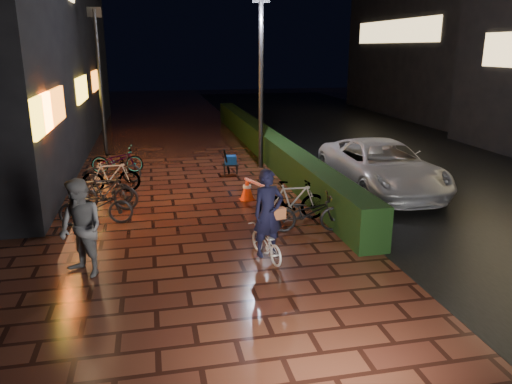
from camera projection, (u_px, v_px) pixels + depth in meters
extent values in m
plane|color=#381911|center=(203.00, 233.00, 11.41)|extent=(80.00, 80.00, 0.00)
cube|color=black|center=(438.00, 166.00, 17.89)|extent=(11.00, 60.00, 0.01)
cube|color=black|center=(265.00, 143.00, 19.44)|extent=(0.70, 20.00, 1.00)
imported|color=#5F5F62|center=(81.00, 228.00, 9.07)|extent=(1.12, 1.13, 1.84)
imported|color=silver|center=(381.00, 166.00, 14.63)|extent=(2.46, 5.24, 1.45)
cube|color=yellow|center=(42.00, 115.00, 11.40)|extent=(0.08, 2.00, 0.90)
cube|color=orange|center=(54.00, 107.00, 12.81)|extent=(0.08, 3.00, 0.90)
cube|color=yellow|center=(82.00, 89.00, 18.45)|extent=(0.08, 2.80, 0.90)
cube|color=orange|center=(95.00, 81.00, 23.15)|extent=(0.08, 2.20, 0.90)
cube|color=#FFD88C|center=(394.00, 31.00, 29.60)|extent=(0.06, 10.00, 1.30)
cylinder|color=black|center=(261.00, 84.00, 16.85)|extent=(0.19, 0.19, 5.77)
cylinder|color=black|center=(100.00, 85.00, 19.03)|extent=(0.15, 0.15, 5.43)
cube|color=black|center=(94.00, 12.00, 18.31)|extent=(0.53, 0.11, 0.37)
imported|color=white|center=(266.00, 242.00, 9.95)|extent=(0.73, 1.36, 0.68)
imported|color=black|center=(268.00, 213.00, 9.68)|extent=(0.71, 0.55, 1.74)
cube|color=brown|center=(278.00, 214.00, 9.76)|extent=(0.32, 0.19, 0.22)
cone|color=#FC520D|center=(270.00, 199.00, 12.88)|extent=(0.39, 0.39, 0.62)
cone|color=#FF3B0D|center=(247.00, 189.00, 13.82)|extent=(0.39, 0.39, 0.62)
cube|color=orange|center=(270.00, 210.00, 12.97)|extent=(0.43, 0.43, 0.03)
cube|color=red|center=(247.00, 199.00, 13.90)|extent=(0.43, 0.43, 0.03)
cube|color=red|center=(258.00, 184.00, 13.28)|extent=(0.51, 1.27, 0.06)
cube|color=black|center=(231.00, 165.00, 16.42)|extent=(0.54, 0.46, 0.04)
cylinder|color=black|center=(225.00, 172.00, 16.29)|extent=(0.03, 0.03, 0.36)
cylinder|color=black|center=(237.00, 171.00, 16.35)|extent=(0.03, 0.03, 0.36)
cylinder|color=black|center=(224.00, 169.00, 16.61)|extent=(0.03, 0.03, 0.36)
cylinder|color=black|center=(236.00, 169.00, 16.67)|extent=(0.03, 0.03, 0.36)
cube|color=#0B3A97|center=(230.00, 160.00, 16.38)|extent=(0.40, 0.34, 0.28)
cylinder|color=black|center=(227.00, 161.00, 16.23)|extent=(0.27, 0.34, 0.90)
imported|color=black|center=(117.00, 160.00, 16.77)|extent=(1.77, 0.76, 0.90)
imported|color=black|center=(96.00, 206.00, 11.85)|extent=(1.73, 0.66, 0.90)
imported|color=black|center=(113.00, 170.00, 15.38)|extent=(1.76, 0.76, 0.90)
imported|color=black|center=(111.00, 176.00, 14.43)|extent=(1.68, 0.55, 1.00)
imported|color=black|center=(105.00, 192.00, 12.82)|extent=(1.70, 0.64, 1.00)
imported|color=black|center=(100.00, 189.00, 13.35)|extent=(1.78, 0.84, 0.90)
imported|color=black|center=(293.00, 200.00, 12.14)|extent=(1.69, 0.58, 1.00)
imported|color=black|center=(308.00, 213.00, 11.40)|extent=(1.78, 0.82, 0.90)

